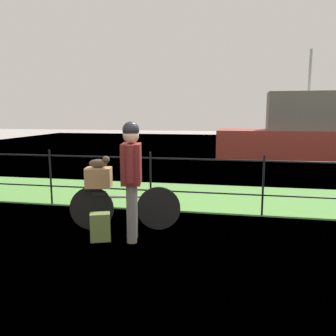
{
  "coord_description": "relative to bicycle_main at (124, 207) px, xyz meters",
  "views": [
    {
      "loc": [
        0.51,
        -4.21,
        1.8
      ],
      "look_at": [
        -0.57,
        1.32,
        0.9
      ],
      "focal_mm": 37.19,
      "sensor_mm": 36.0,
      "label": 1
    }
  ],
  "objects": [
    {
      "name": "wooden_crate",
      "position": [
        -0.37,
        -0.08,
        0.47
      ],
      "size": [
        0.43,
        0.35,
        0.3
      ],
      "primitive_type": "cube",
      "rotation": [
        0.0,
        0.0,
        0.2
      ],
      "color": "#A87F51",
      "rests_on": "bicycle_main"
    },
    {
      "name": "terrier_dog",
      "position": [
        -0.35,
        -0.07,
        0.7
      ],
      "size": [
        0.32,
        0.19,
        0.18
      ],
      "color": "#4C3D2D",
      "rests_on": "wooden_crate"
    },
    {
      "name": "ground_plane",
      "position": [
        1.15,
        -0.77,
        -0.36
      ],
      "size": [
        60.0,
        60.0,
        0.0
      ],
      "primitive_type": "plane",
      "color": "#9E9993"
    },
    {
      "name": "grass_strip",
      "position": [
        1.15,
        2.29,
        -0.34
      ],
      "size": [
        27.0,
        2.4,
        0.03
      ],
      "primitive_type": "cube",
      "color": "#569342",
      "rests_on": "ground"
    },
    {
      "name": "backpack_on_paving",
      "position": [
        -0.19,
        -0.52,
        -0.16
      ],
      "size": [
        0.33,
        0.27,
        0.4
      ],
      "primitive_type": "cube",
      "rotation": [
        0.0,
        0.0,
        0.38
      ],
      "color": "olive",
      "rests_on": "ground"
    },
    {
      "name": "iron_fence",
      "position": [
        1.15,
        1.1,
        0.28
      ],
      "size": [
        18.04,
        0.04,
        1.09
      ],
      "color": "black",
      "rests_on": "ground"
    },
    {
      "name": "moored_boat_near",
      "position": [
        4.39,
        9.61,
        0.58
      ],
      "size": [
        6.95,
        2.29,
        4.19
      ],
      "color": "#9E3328",
      "rests_on": "ground"
    },
    {
      "name": "bicycle_main",
      "position": [
        0.0,
        0.0,
        0.0
      ],
      "size": [
        1.68,
        0.39,
        0.67
      ],
      "color": "black",
      "rests_on": "ground"
    },
    {
      "name": "harbor_water",
      "position": [
        1.15,
        8.7,
        -0.35
      ],
      "size": [
        30.0,
        30.0,
        0.0
      ],
      "primitive_type": "plane",
      "color": "slate",
      "rests_on": "ground"
    },
    {
      "name": "cyclist_person",
      "position": [
        0.25,
        -0.41,
        0.65
      ],
      "size": [
        0.33,
        0.53,
        1.68
      ],
      "color": "slate",
      "rests_on": "ground"
    }
  ]
}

